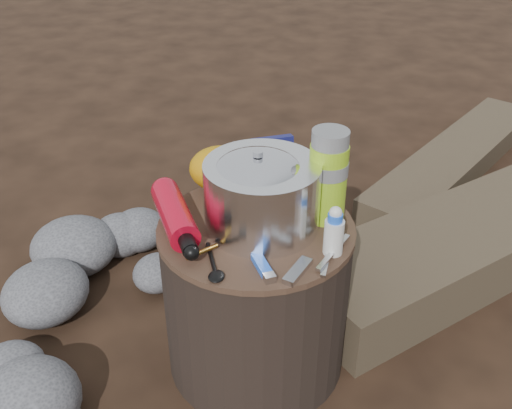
# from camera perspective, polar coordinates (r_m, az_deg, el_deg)

# --- Properties ---
(ground) EXTENTS (60.00, 60.00, 0.00)m
(ground) POSITION_cam_1_polar(r_m,az_deg,el_deg) (1.66, -0.00, -14.21)
(ground) COLOR black
(ground) RESTS_ON ground
(stump) EXTENTS (0.46, 0.46, 0.42)m
(stump) POSITION_cam_1_polar(r_m,az_deg,el_deg) (1.52, -0.00, -8.70)
(stump) COLOR black
(stump) RESTS_ON ground
(rock_ring) EXTENTS (0.40, 0.87, 0.17)m
(rock_ring) POSITION_cam_1_polar(r_m,az_deg,el_deg) (1.77, -15.40, -8.35)
(rock_ring) COLOR #505055
(rock_ring) RESTS_ON ground
(log_small) EXTENTS (0.85, 1.16, 0.10)m
(log_small) POSITION_cam_1_polar(r_m,az_deg,el_deg) (2.61, 18.37, 4.10)
(log_small) COLOR #433727
(log_small) RESTS_ON ground
(foil_windscreen) EXTENTS (0.26, 0.26, 0.16)m
(foil_windscreen) POSITION_cam_1_polar(r_m,az_deg,el_deg) (1.35, 0.58, 0.83)
(foil_windscreen) COLOR white
(foil_windscreen) RESTS_ON stump
(camping_pot) EXTENTS (0.18, 0.18, 0.18)m
(camping_pot) POSITION_cam_1_polar(r_m,az_deg,el_deg) (1.34, 0.17, 1.20)
(camping_pot) COLOR silver
(camping_pot) RESTS_ON stump
(fuel_bottle) EXTENTS (0.19, 0.29, 0.07)m
(fuel_bottle) POSITION_cam_1_polar(r_m,az_deg,el_deg) (1.38, -7.71, -0.91)
(fuel_bottle) COLOR red
(fuel_bottle) RESTS_ON stump
(thermos) EXTENTS (0.09, 0.09, 0.22)m
(thermos) POSITION_cam_1_polar(r_m,az_deg,el_deg) (1.37, 6.83, 2.66)
(thermos) COLOR #8CBD1C
(thermos) RESTS_ON stump
(travel_mug) EXTENTS (0.07, 0.07, 0.11)m
(travel_mug) POSITION_cam_1_polar(r_m,az_deg,el_deg) (1.45, 4.04, 1.90)
(travel_mug) COLOR black
(travel_mug) RESTS_ON stump
(stuff_sack) EXTENTS (0.17, 0.14, 0.11)m
(stuff_sack) POSITION_cam_1_polar(r_m,az_deg,el_deg) (1.51, -3.23, 3.39)
(stuff_sack) COLOR #BA7E0A
(stuff_sack) RESTS_ON stump
(food_pouch) EXTENTS (0.11, 0.06, 0.13)m
(food_pouch) POSITION_cam_1_polar(r_m,az_deg,el_deg) (1.52, 1.61, 3.99)
(food_pouch) COLOR #141652
(food_pouch) RESTS_ON stump
(lighter) EXTENTS (0.06, 0.09, 0.02)m
(lighter) POSITION_cam_1_polar(r_m,az_deg,el_deg) (1.26, 0.55, -5.75)
(lighter) COLOR blue
(lighter) RESTS_ON stump
(multitool) EXTENTS (0.06, 0.09, 0.01)m
(multitool) POSITION_cam_1_polar(r_m,az_deg,el_deg) (1.25, 3.96, -6.31)
(multitool) COLOR #B8B8BD
(multitool) RESTS_ON stump
(pot_grabber) EXTENTS (0.08, 0.15, 0.01)m
(pot_grabber) POSITION_cam_1_polar(r_m,az_deg,el_deg) (1.30, 6.84, -4.73)
(pot_grabber) COLOR #B8B8BD
(pot_grabber) RESTS_ON stump
(spork) EXTENTS (0.07, 0.13, 0.01)m
(spork) POSITION_cam_1_polar(r_m,az_deg,el_deg) (1.28, -4.23, -5.14)
(spork) COLOR black
(spork) RESTS_ON stump
(squeeze_bottle) EXTENTS (0.04, 0.04, 0.10)m
(squeeze_bottle) POSITION_cam_1_polar(r_m,az_deg,el_deg) (1.29, 7.41, -2.69)
(squeeze_bottle) COLOR silver
(squeeze_bottle) RESTS_ON stump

